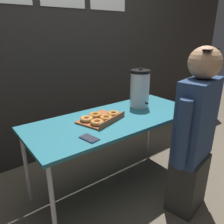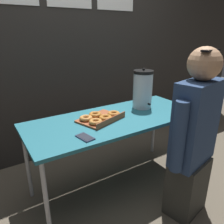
{
  "view_description": "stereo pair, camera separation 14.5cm",
  "coord_description": "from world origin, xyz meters",
  "views": [
    {
      "loc": [
        -1.11,
        -1.41,
        1.43
      ],
      "look_at": [
        -0.04,
        0.0,
        0.78
      ],
      "focal_mm": 35.0,
      "sensor_mm": 36.0,
      "label": 1
    },
    {
      "loc": [
        -0.99,
        -1.49,
        1.43
      ],
      "look_at": [
        -0.04,
        0.0,
        0.78
      ],
      "focal_mm": 35.0,
      "sensor_mm": 36.0,
      "label": 2
    }
  ],
  "objects": [
    {
      "name": "ground_plane",
      "position": [
        0.0,
        0.0,
        0.0
      ],
      "size": [
        12.0,
        12.0,
        0.0
      ],
      "primitive_type": "plane",
      "color": "brown"
    },
    {
      "name": "back_wall",
      "position": [
        0.0,
        0.93,
        1.28
      ],
      "size": [
        6.0,
        0.11,
        2.56
      ],
      "color": "#282623",
      "rests_on": "ground"
    },
    {
      "name": "folding_table",
      "position": [
        0.0,
        0.0,
        0.67
      ],
      "size": [
        1.57,
        0.66,
        0.72
      ],
      "color": "#236675",
      "rests_on": "ground"
    },
    {
      "name": "donut_box",
      "position": [
        -0.15,
        0.02,
        0.74
      ],
      "size": [
        0.43,
        0.36,
        0.05
      ],
      "rotation": [
        0.0,
        0.0,
        0.33
      ],
      "color": "brown",
      "rests_on": "folding_table"
    },
    {
      "name": "coffee_urn",
      "position": [
        0.37,
        0.09,
        0.9
      ],
      "size": [
        0.19,
        0.22,
        0.39
      ],
      "color": "silver",
      "rests_on": "folding_table"
    },
    {
      "name": "cell_phone",
      "position": [
        -0.4,
        -0.21,
        0.72
      ],
      "size": [
        0.1,
        0.15,
        0.01
      ],
      "rotation": [
        0.0,
        0.0,
        0.19
      ],
      "color": "#2D334C",
      "rests_on": "folding_table"
    },
    {
      "name": "person_seated",
      "position": [
        0.32,
        -0.58,
        0.65
      ],
      "size": [
        0.55,
        0.29,
        1.34
      ],
      "rotation": [
        0.0,
        0.0,
        3.35
      ],
      "color": "#33332D",
      "rests_on": "ground"
    }
  ]
}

